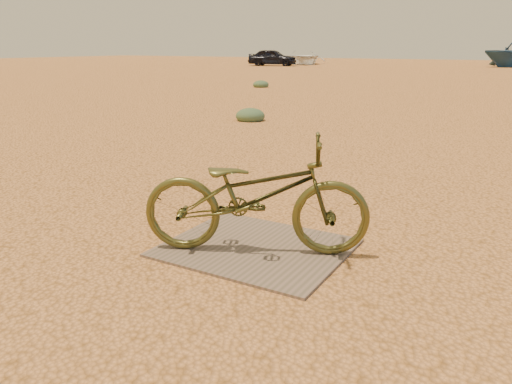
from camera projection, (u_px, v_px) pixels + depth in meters
The scene contains 7 objects.
ground at pixel (266, 257), 3.95m from camera, with size 120.00×120.00×0.00m, color #E89552.
plywood_board at pixel (256, 248), 4.10m from camera, with size 1.43×1.20×0.02m, color #755C4D.
bicycle at pixel (256, 195), 3.88m from camera, with size 0.62×1.77×0.93m, color #4C4A1E.
car at pixel (272, 57), 40.50m from camera, with size 1.56×3.88×1.32m, color black.
boat_near_left at pixel (303, 57), 43.76m from camera, with size 4.04×5.65×1.17m, color silver.
kale_a at pixel (250, 120), 11.11m from camera, with size 0.65×0.65×0.36m, color #4C6844.
kale_c at pixel (261, 87), 19.92m from camera, with size 0.63×0.63×0.35m, color #4C6844.
Camera 1 is at (1.76, -3.19, 1.61)m, focal length 35.00 mm.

